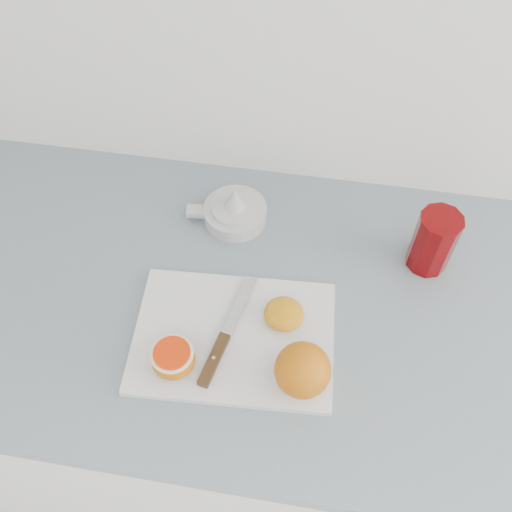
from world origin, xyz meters
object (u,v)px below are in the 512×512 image
object	(u,v)px
counter	(307,404)
red_tumbler	(433,243)
half_orange	(173,359)
cutting_board	(234,337)
citrus_juicer	(234,211)

from	to	relation	value
counter	red_tumbler	distance (m)	0.54
half_orange	red_tumbler	size ratio (longest dim) A/B	0.56
counter	red_tumbler	bearing A→B (deg)	35.78
half_orange	red_tumbler	xyz separation A→B (m)	(0.39, 0.27, 0.02)
half_orange	red_tumbler	bearing A→B (deg)	34.88
cutting_board	half_orange	bearing A→B (deg)	-141.06
cutting_board	half_orange	xyz separation A→B (m)	(-0.08, -0.07, 0.03)
cutting_board	citrus_juicer	distance (m)	0.26
red_tumbler	citrus_juicer	bearing A→B (deg)	172.86
counter	cutting_board	size ratio (longest dim) A/B	7.46
cutting_board	citrus_juicer	bearing A→B (deg)	100.29
cutting_board	red_tumbler	world-z (taller)	red_tumbler
half_orange	red_tumbler	distance (m)	0.48
counter	cutting_board	xyz separation A→B (m)	(-0.14, -0.09, 0.45)
half_orange	counter	bearing A→B (deg)	34.19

